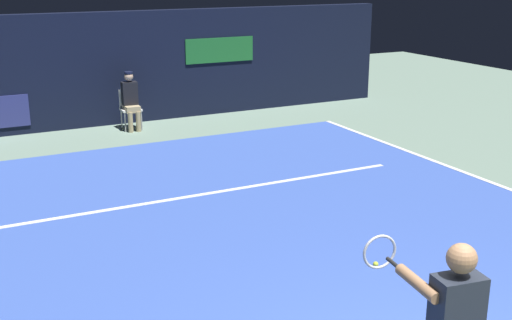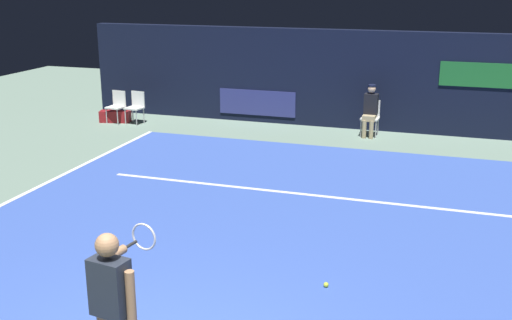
# 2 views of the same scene
# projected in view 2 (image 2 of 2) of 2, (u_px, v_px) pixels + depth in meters

# --- Properties ---
(ground_plane) EXTENTS (30.30, 30.30, 0.00)m
(ground_plane) POSITION_uv_depth(u_px,v_px,m) (273.00, 233.00, 10.01)
(ground_plane) COLOR slate
(court_surface) EXTENTS (10.03, 10.79, 0.01)m
(court_surface) POSITION_uv_depth(u_px,v_px,m) (273.00, 232.00, 10.01)
(court_surface) COLOR #3856B2
(court_surface) RESTS_ON ground
(line_sideline_right) EXTENTS (0.10, 10.79, 0.01)m
(line_sideline_right) POSITION_uv_depth(u_px,v_px,m) (14.00, 199.00, 11.49)
(line_sideline_right) COLOR white
(line_sideline_right) RESTS_ON court_surface
(line_service) EXTENTS (7.82, 0.10, 0.01)m
(line_service) POSITION_uv_depth(u_px,v_px,m) (302.00, 194.00, 11.73)
(line_service) COLOR white
(line_service) RESTS_ON court_surface
(back_wall) EXTENTS (15.22, 0.33, 2.60)m
(back_wall) POSITION_uv_depth(u_px,v_px,m) (355.00, 80.00, 16.52)
(back_wall) COLOR black
(back_wall) RESTS_ON ground
(tennis_player) EXTENTS (0.51, 0.99, 1.73)m
(tennis_player) POSITION_uv_depth(u_px,v_px,m) (113.00, 306.00, 5.85)
(tennis_player) COLOR #8C6647
(tennis_player) RESTS_ON ground
(line_judge_on_chair) EXTENTS (0.45, 0.54, 1.32)m
(line_judge_on_chair) POSITION_uv_depth(u_px,v_px,m) (370.00, 110.00, 15.81)
(line_judge_on_chair) COLOR white
(line_judge_on_chair) RESTS_ON ground
(courtside_chair_near) EXTENTS (0.48, 0.46, 0.88)m
(courtside_chair_near) POSITION_uv_depth(u_px,v_px,m) (117.00, 105.00, 17.36)
(courtside_chair_near) COLOR white
(courtside_chair_near) RESTS_ON ground
(courtside_chair_far) EXTENTS (0.49, 0.47, 0.88)m
(courtside_chair_far) POSITION_uv_depth(u_px,v_px,m) (136.00, 105.00, 17.26)
(courtside_chair_far) COLOR white
(courtside_chair_far) RESTS_ON ground
(tennis_ball) EXTENTS (0.07, 0.07, 0.07)m
(tennis_ball) POSITION_uv_depth(u_px,v_px,m) (326.00, 285.00, 8.23)
(tennis_ball) COLOR #CCE033
(tennis_ball) RESTS_ON court_surface
(equipment_bag) EXTENTS (0.89, 0.50, 0.32)m
(equipment_bag) POSITION_uv_depth(u_px,v_px,m) (115.00, 116.00, 17.50)
(equipment_bag) COLOR maroon
(equipment_bag) RESTS_ON ground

